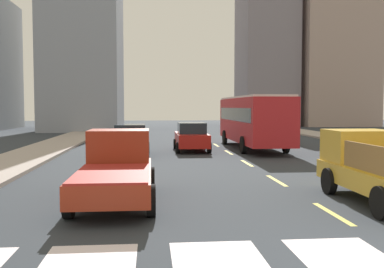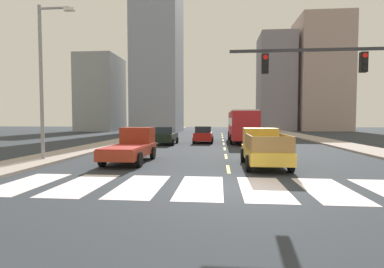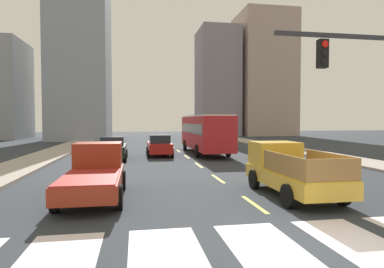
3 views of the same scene
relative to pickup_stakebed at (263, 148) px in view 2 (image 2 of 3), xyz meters
name	(u,v)px [view 2 (image 2 of 3)]	position (x,y,z in m)	size (l,w,h in m)	color
ground_plane	(232,188)	(-1.89, -5.32, -0.94)	(160.00, 160.00, 0.00)	#2C3239
sidewalk_right	(342,145)	(9.12, 12.68, -0.86)	(3.08, 110.00, 0.15)	#A2958D
sidewalk_left	(113,143)	(-12.90, 12.68, -0.86)	(3.08, 110.00, 0.15)	#A2958D
crosswalk_stripe_0	(27,183)	(-9.74, -5.32, -0.93)	(1.63, 3.91, 0.01)	silver
crosswalk_stripe_1	(83,185)	(-7.49, -5.32, -0.93)	(1.63, 3.91, 0.01)	silver
crosswalk_stripe_2	(140,186)	(-5.25, -5.32, -0.93)	(1.63, 3.91, 0.01)	silver
crosswalk_stripe_3	(201,187)	(-3.01, -5.32, -0.93)	(1.63, 3.91, 0.01)	silver
crosswalk_stripe_4	(263,188)	(-0.77, -5.32, -0.93)	(1.63, 3.91, 0.01)	silver
crosswalk_stripe_5	(328,190)	(1.48, -5.32, -0.93)	(1.63, 3.91, 0.01)	silver
lane_dash_0	(228,169)	(-1.89, -1.32, -0.93)	(0.16, 2.40, 0.01)	#DDCE51
lane_dash_1	(226,156)	(-1.89, 3.68, -0.93)	(0.16, 2.40, 0.01)	#DDCE51
lane_dash_2	(225,149)	(-1.89, 8.68, -0.93)	(0.16, 2.40, 0.01)	#DDCE51
lane_dash_3	(224,144)	(-1.89, 13.68, -0.93)	(0.16, 2.40, 0.01)	#DDCE51
lane_dash_4	(223,140)	(-1.89, 18.68, -0.93)	(0.16, 2.40, 0.01)	#DDCE51
lane_dash_5	(223,137)	(-1.89, 23.68, -0.93)	(0.16, 2.40, 0.01)	#DDCE51
lane_dash_6	(222,135)	(-1.89, 28.68, -0.93)	(0.16, 2.40, 0.01)	#DDCE51
lane_dash_7	(222,134)	(-1.89, 33.68, -0.93)	(0.16, 2.40, 0.01)	#DDCE51
pickup_stakebed	(263,148)	(0.00, 0.00, 0.00)	(2.18, 5.20, 1.96)	gold
pickup_dark	(132,146)	(-7.40, 0.83, -0.02)	(2.18, 5.20, 1.96)	maroon
city_bus	(242,124)	(0.06, 15.88, 1.02)	(2.72, 10.80, 3.32)	#B31E23
sedan_near_left	(203,134)	(-3.97, 14.71, -0.08)	(2.02, 4.40, 1.72)	red
sedan_far	(166,136)	(-7.51, 12.39, -0.08)	(2.02, 4.40, 1.72)	black
streetlight_left	(44,76)	(-12.49, 0.43, 4.03)	(2.20, 0.28, 9.00)	gray
tower_tall_centre	(158,46)	(-13.99, 40.34, 15.36)	(8.28, 11.88, 32.59)	#8A92A2
block_mid_left	(101,94)	(-26.99, 44.13, 6.76)	(7.64, 10.00, 15.39)	#909598
block_mid_right	(321,75)	(19.14, 49.77, 10.93)	(10.16, 10.72, 23.73)	tan
block_low_left	(275,83)	(9.79, 50.13, 9.27)	(7.19, 9.39, 20.41)	gray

